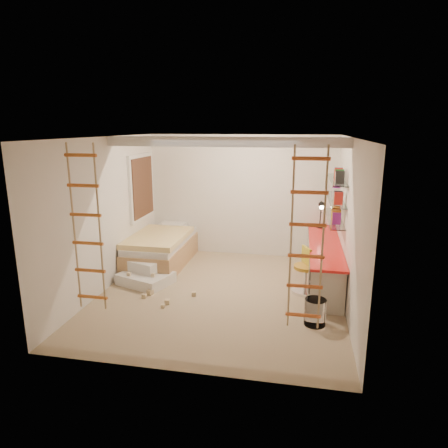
% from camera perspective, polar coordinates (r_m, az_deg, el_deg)
% --- Properties ---
extents(floor, '(4.50, 4.50, 0.00)m').
position_cam_1_polar(floor, '(6.87, -0.49, -9.95)').
color(floor, tan).
rests_on(floor, ground).
extents(ceiling_beam, '(4.00, 0.18, 0.16)m').
position_cam_1_polar(ceiling_beam, '(6.58, -0.00, 11.66)').
color(ceiling_beam, white).
rests_on(ceiling_beam, ceiling).
extents(window_frame, '(0.06, 1.15, 1.35)m').
position_cam_1_polar(window_frame, '(8.40, -11.75, 5.19)').
color(window_frame, white).
rests_on(window_frame, wall_left).
extents(window_blind, '(0.02, 1.00, 1.20)m').
position_cam_1_polar(window_blind, '(8.38, -11.50, 5.19)').
color(window_blind, '#4C2D1E').
rests_on(window_blind, window_frame).
extents(rope_ladder_left, '(0.41, 0.04, 2.13)m').
position_cam_1_polar(rope_ladder_left, '(5.27, -19.01, -0.70)').
color(rope_ladder_left, '#C16221').
rests_on(rope_ladder_left, ceiling).
extents(rope_ladder_right, '(0.41, 0.04, 2.13)m').
position_cam_1_polar(rope_ladder_right, '(4.58, 11.75, -2.35)').
color(rope_ladder_right, '#E25426').
rests_on(rope_ladder_right, ceiling).
extents(waste_bin, '(0.31, 0.31, 0.39)m').
position_cam_1_polar(waste_bin, '(5.96, 12.89, -12.16)').
color(waste_bin, white).
rests_on(waste_bin, floor).
extents(desk, '(0.56, 2.80, 0.75)m').
position_cam_1_polar(desk, '(7.42, 14.04, -5.19)').
color(desk, red).
rests_on(desk, floor).
extents(shelves, '(0.25, 1.80, 0.71)m').
position_cam_1_polar(shelves, '(7.42, 15.62, 3.47)').
color(shelves, white).
rests_on(shelves, wall_right).
extents(bed, '(1.02, 2.00, 0.69)m').
position_cam_1_polar(bed, '(8.24, -8.92, -3.56)').
color(bed, '#AD7F51').
rests_on(bed, floor).
extents(task_lamp, '(0.14, 0.36, 0.57)m').
position_cam_1_polar(task_lamp, '(8.15, 13.70, 1.88)').
color(task_lamp, black).
rests_on(task_lamp, desk).
extents(swivel_chair, '(0.62, 0.62, 0.78)m').
position_cam_1_polar(swivel_chair, '(6.97, 11.56, -7.31)').
color(swivel_chair, '#B88523').
rests_on(swivel_chair, floor).
extents(play_platform, '(1.05, 0.93, 0.39)m').
position_cam_1_polar(play_platform, '(7.42, -11.08, -7.11)').
color(play_platform, silver).
rests_on(play_platform, floor).
extents(toy_blocks, '(1.30, 1.12, 0.66)m').
position_cam_1_polar(toy_blocks, '(7.04, -9.94, -7.49)').
color(toy_blocks, '#CCB284').
rests_on(toy_blocks, floor).
extents(books, '(0.14, 0.64, 0.92)m').
position_cam_1_polar(books, '(7.40, 15.69, 4.55)').
color(books, '#8C1E7F').
rests_on(books, shelves).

